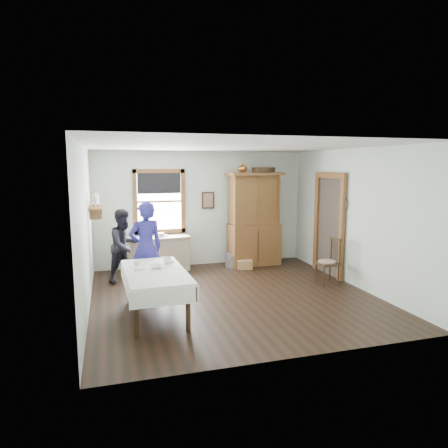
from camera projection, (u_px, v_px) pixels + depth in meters
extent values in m
cube|color=black|center=(233.00, 295.00, 7.31)|extent=(5.00, 5.00, 0.01)
cube|color=beige|center=(233.00, 146.00, 6.93)|extent=(5.00, 5.00, 0.01)
cube|color=silver|center=(202.00, 209.00, 9.50)|extent=(5.00, 0.01, 2.70)
cube|color=silver|center=(296.00, 252.00, 4.75)|extent=(5.00, 0.01, 2.70)
cube|color=silver|center=(85.00, 229.00, 6.43)|extent=(0.01, 5.00, 2.70)
cube|color=silver|center=(355.00, 218.00, 7.81)|extent=(0.01, 5.00, 2.70)
cube|color=white|center=(159.00, 201.00, 9.18)|extent=(1.00, 0.02, 1.30)
cube|color=brown|center=(159.00, 171.00, 9.05)|extent=(1.18, 0.06, 0.09)
cube|color=brown|center=(160.00, 231.00, 9.25)|extent=(1.18, 0.06, 0.09)
cube|color=brown|center=(135.00, 202.00, 9.00)|extent=(0.09, 0.06, 1.48)
cube|color=brown|center=(183.00, 201.00, 9.30)|extent=(0.09, 0.06, 1.48)
cube|color=black|center=(159.00, 183.00, 9.07)|extent=(0.98, 0.03, 0.47)
cube|color=#3F352D|center=(330.00, 227.00, 8.65)|extent=(0.03, 0.90, 2.10)
cube|color=brown|center=(342.00, 230.00, 8.16)|extent=(0.08, 0.12, 2.10)
cube|color=brown|center=(317.00, 224.00, 9.13)|extent=(0.08, 0.12, 2.10)
cube|color=brown|center=(330.00, 175.00, 8.49)|extent=(0.08, 1.14, 0.12)
cube|color=brown|center=(96.00, 207.00, 7.86)|extent=(0.24, 1.00, 0.04)
cube|color=brown|center=(95.00, 215.00, 7.50)|extent=(0.22, 0.03, 0.18)
cube|color=brown|center=(97.00, 210.00, 8.26)|extent=(0.22, 0.03, 0.18)
cube|color=tan|center=(95.00, 202.00, 7.56)|extent=(0.03, 0.22, 0.24)
cylinder|color=white|center=(96.00, 199.00, 8.17)|extent=(0.12, 0.12, 0.22)
cube|color=#352312|center=(208.00, 200.00, 9.47)|extent=(0.30, 0.04, 0.40)
torus|color=black|center=(345.00, 198.00, 8.03)|extent=(0.01, 0.27, 0.27)
cube|color=tan|center=(159.00, 254.00, 9.00)|extent=(1.41, 0.64, 0.79)
cube|color=brown|center=(254.00, 219.00, 9.51)|extent=(1.33, 0.69, 2.21)
cube|color=white|center=(156.00, 293.00, 6.33)|extent=(1.03, 1.85, 0.73)
cube|color=#352312|center=(327.00, 261.00, 7.98)|extent=(0.46, 0.46, 0.95)
cube|color=#A3A4AB|center=(231.00, 261.00, 9.37)|extent=(0.33, 0.33, 0.29)
cube|color=#A7774B|center=(245.00, 264.00, 9.22)|extent=(0.40, 0.33, 0.21)
imported|color=navy|center=(146.00, 251.00, 7.38)|extent=(0.65, 0.50, 1.59)
imported|color=black|center=(125.00, 248.00, 8.16)|extent=(0.85, 0.83, 1.39)
imported|color=white|center=(167.00, 260.00, 6.73)|extent=(0.16, 0.16, 0.11)
imported|color=white|center=(137.00, 264.00, 6.47)|extent=(0.11, 0.11, 0.09)
imported|color=white|center=(157.00, 266.00, 6.42)|extent=(0.24, 0.24, 0.06)
imported|color=#7F6754|center=(159.00, 236.00, 9.01)|extent=(0.20, 0.25, 0.02)
imported|color=white|center=(145.00, 236.00, 8.80)|extent=(0.24, 0.24, 0.06)
imported|color=white|center=(96.00, 205.00, 7.90)|extent=(0.22, 0.22, 0.05)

